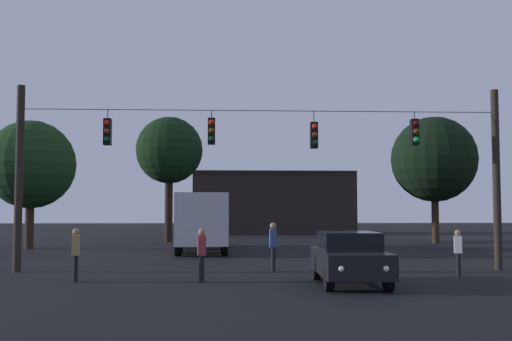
{
  "coord_description": "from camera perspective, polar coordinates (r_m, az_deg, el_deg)",
  "views": [
    {
      "loc": [
        -1.29,
        -7.47,
        2.11
      ],
      "look_at": [
        -0.12,
        17.11,
        3.73
      ],
      "focal_mm": 43.92,
      "sensor_mm": 36.0,
      "label": 1
    }
  ],
  "objects": [
    {
      "name": "tree_right_far",
      "position": [
        37.84,
        -19.82,
        0.5
      ],
      "size": [
        5.03,
        5.03,
        7.31
      ],
      "color": "#2D2116",
      "rests_on": "ground"
    },
    {
      "name": "pedestrian_near_bus",
      "position": [
        19.79,
        -16.1,
        -7.11
      ],
      "size": [
        0.31,
        0.4,
        1.61
      ],
      "color": "black",
      "rests_on": "ground"
    },
    {
      "name": "pedestrian_crossing_left",
      "position": [
        19.1,
        -4.97,
        -7.39
      ],
      "size": [
        0.28,
        0.38,
        1.6
      ],
      "color": "black",
      "rests_on": "ground"
    },
    {
      "name": "ground_plane",
      "position": [
        32.06,
        -0.42,
        -7.54
      ],
      "size": [
        168.0,
        168.0,
        0.0
      ],
      "primitive_type": "plane",
      "color": "black",
      "rests_on": "ground"
    },
    {
      "name": "tree_left_silhouette",
      "position": [
        44.86,
        -7.91,
        1.78
      ],
      "size": [
        4.74,
        4.74,
        8.85
      ],
      "color": "black",
      "rests_on": "ground"
    },
    {
      "name": "car_near_right",
      "position": [
        18.43,
        8.5,
        -7.82
      ],
      "size": [
        1.93,
        4.38,
        1.52
      ],
      "color": "black",
      "rests_on": "ground"
    },
    {
      "name": "pedestrian_crossing_right",
      "position": [
        22.39,
        1.57,
        -6.67
      ],
      "size": [
        0.25,
        0.36,
        1.72
      ],
      "color": "black",
      "rests_on": "ground"
    },
    {
      "name": "city_bus",
      "position": [
        34.31,
        -4.9,
        -4.17
      ],
      "size": [
        2.84,
        11.07,
        3.0
      ],
      "color": "#B7BCC6",
      "rests_on": "ground"
    },
    {
      "name": "tree_behind_building",
      "position": [
        43.81,
        15.92,
        0.97
      ],
      "size": [
        5.75,
        5.75,
        8.51
      ],
      "color": "#2D2116",
      "rests_on": "ground"
    },
    {
      "name": "overhead_signal_span",
      "position": [
        22.57,
        0.58,
        0.52
      ],
      "size": [
        17.54,
        0.44,
        6.62
      ],
      "color": "black",
      "rests_on": "ground"
    },
    {
      "name": "corner_building",
      "position": [
        61.51,
        1.44,
        -3.0
      ],
      "size": [
        15.03,
        9.27,
        5.86
      ],
      "color": "black",
      "rests_on": "ground"
    },
    {
      "name": "pedestrian_crossing_center",
      "position": [
        21.73,
        17.92,
        -6.92
      ],
      "size": [
        0.34,
        0.42,
        1.52
      ],
      "color": "black",
      "rests_on": "ground"
    }
  ]
}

